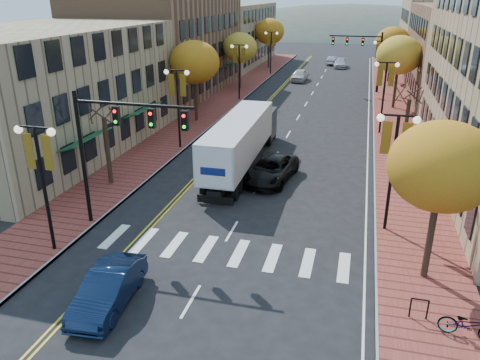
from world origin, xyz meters
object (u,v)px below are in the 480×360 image
Objects in this scene: semi_truck at (243,137)px; bicycle at (469,325)px; black_suv at (271,169)px; navy_sedan at (108,288)px.

bicycle is at bearing -52.64° from semi_truck.
semi_truck is at bearing 144.93° from black_suv.
navy_sedan is 2.25× the size of bicycle.
semi_truck is 7.28× the size of bicycle.
navy_sedan is 0.82× the size of black_suv.
black_suv is at bearing 44.49° from bicycle.
bicycle is (11.91, -15.17, -1.42)m from semi_truck.
black_suv is (3.54, 14.27, 0.02)m from navy_sedan.
navy_sedan reaches higher than bicycle.
black_suv is 16.07m from bicycle.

